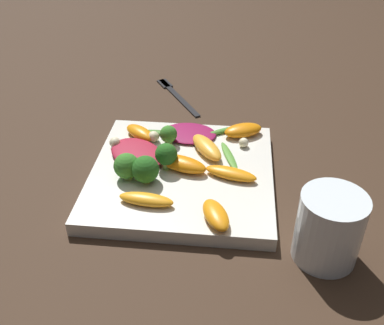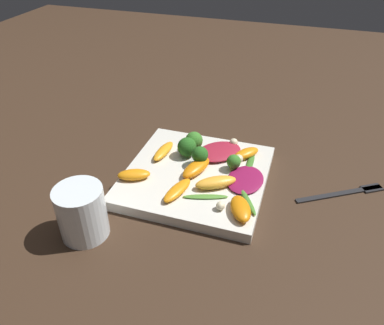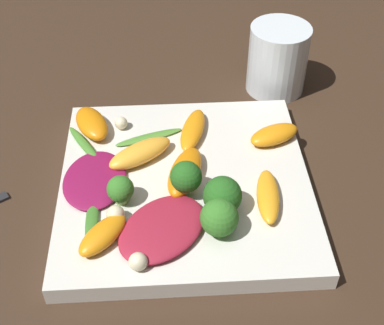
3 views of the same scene
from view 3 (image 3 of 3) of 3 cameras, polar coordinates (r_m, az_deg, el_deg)
The scene contains 22 objects.
ground_plane at distance 0.60m, azimuth -0.73°, elevation -3.15°, with size 2.40×2.40×0.00m, color #382619.
plate at distance 0.59m, azimuth -0.74°, elevation -2.44°, with size 0.27×0.27×0.02m.
drinking_glass at distance 0.73m, azimuth 9.12°, elevation 10.84°, with size 0.08×0.08×0.09m.
radicchio_leaf_0 at distance 0.53m, azimuth -3.20°, elevation -7.02°, with size 0.12×0.12×0.01m.
radicchio_leaf_1 at distance 0.58m, azimuth -10.37°, elevation -2.01°, with size 0.07×0.10×0.01m.
orange_segment_0 at distance 0.65m, azimuth -10.65°, elevation 4.11°, with size 0.06×0.07×0.02m.
orange_segment_1 at distance 0.63m, azimuth 8.75°, elevation 2.95°, with size 0.07×0.05×0.02m.
orange_segment_2 at distance 0.60m, azimuth -5.54°, elevation 1.01°, with size 0.08×0.07×0.02m.
orange_segment_3 at distance 0.58m, azimuth -0.53°, elevation -0.72°, with size 0.05×0.08×0.02m.
orange_segment_4 at distance 0.63m, azimuth 0.09°, elevation 3.51°, with size 0.04×0.08×0.01m.
orange_segment_5 at distance 0.56m, azimuth 8.10°, elevation -3.57°, with size 0.03×0.08×0.01m.
orange_segment_6 at distance 0.53m, azimuth -9.49°, elevation -7.62°, with size 0.06×0.06×0.02m.
broccoli_floret_0 at distance 0.55m, azimuth -0.88°, elevation -1.62°, with size 0.03×0.03×0.04m.
broccoli_floret_1 at distance 0.52m, azimuth 2.92°, elevation -5.95°, with size 0.04×0.04×0.04m.
broccoli_floret_2 at distance 0.54m, azimuth 3.26°, elevation -3.58°, with size 0.04×0.04×0.04m.
broccoli_floret_3 at distance 0.55m, azimuth -7.64°, elevation -2.89°, with size 0.03×0.03×0.03m.
arugula_sprig_0 at distance 0.63m, azimuth -4.61°, elevation 2.71°, with size 0.08×0.04×0.00m.
arugula_sprig_1 at distance 0.55m, azimuth -10.62°, elevation -6.04°, with size 0.01×0.08×0.01m.
arugula_sprig_2 at distance 0.63m, azimuth -11.30°, elevation 1.77°, with size 0.05×0.08×0.01m.
macadamia_nut_0 at distance 0.65m, azimuth -7.57°, elevation 4.20°, with size 0.02×0.02×0.02m.
macadamia_nut_1 at distance 0.50m, azimuth -5.77°, elevation -10.48°, with size 0.02×0.02×0.02m.
macadamia_nut_2 at distance 0.54m, azimuth -8.16°, elevation -5.48°, with size 0.02×0.02×0.02m.
Camera 3 is at (-0.02, -0.41, 0.43)m, focal length 50.00 mm.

